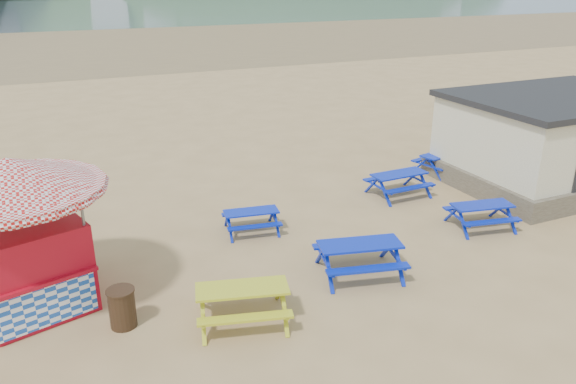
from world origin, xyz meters
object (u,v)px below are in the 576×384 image
litter_bin (122,308)px  picnic_table_blue_b (399,184)px  ice_cream_kiosk (17,216)px  amenity_block (555,139)px  picnic_table_yellow (243,304)px  picnic_table_blue_a (251,221)px

litter_bin → picnic_table_blue_b: bearing=21.8°
ice_cream_kiosk → amenity_block: 17.47m
picnic_table_blue_b → ice_cream_kiosk: size_ratio=0.40×
picnic_table_yellow → ice_cream_kiosk: ice_cream_kiosk is taller
picnic_table_blue_a → picnic_table_yellow: 4.53m
picnic_table_blue_b → litter_bin: 10.51m
picnic_table_blue_b → picnic_table_yellow: size_ratio=0.84×
picnic_table_blue_b → ice_cream_kiosk: bearing=-170.1°
picnic_table_blue_b → amenity_block: amenity_block is taller
ice_cream_kiosk → amenity_block: size_ratio=0.66×
litter_bin → amenity_block: bearing=10.5°
picnic_table_yellow → picnic_table_blue_a: bearing=81.7°
picnic_table_blue_a → ice_cream_kiosk: ice_cream_kiosk is taller
litter_bin → picnic_table_yellow: bearing=-20.2°
picnic_table_yellow → ice_cream_kiosk: 5.16m
picnic_table_yellow → litter_bin: bearing=174.8°
picnic_table_blue_a → litter_bin: litter_bin is taller
picnic_table_blue_b → ice_cream_kiosk: ice_cream_kiosk is taller
litter_bin → ice_cream_kiosk: bearing=137.0°
picnic_table_yellow → amenity_block: bearing=30.9°
picnic_table_blue_a → picnic_table_blue_b: bearing=16.1°
ice_cream_kiosk → amenity_block: (17.41, 1.27, -0.65)m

